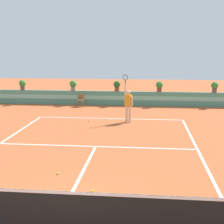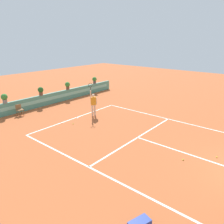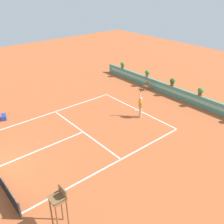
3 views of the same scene
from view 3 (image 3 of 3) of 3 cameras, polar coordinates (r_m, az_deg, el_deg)
name	(u,v)px [view 3 (image 3 of 3)]	position (r m, az deg, el deg)	size (l,w,h in m)	color
ground_plane	(78,134)	(18.29, -7.56, -4.88)	(60.00, 60.00, 0.00)	#B2562D
court_lines	(87,130)	(18.61, -5.71, -4.13)	(8.32, 11.94, 0.01)	white
back_wall_barrier	(171,91)	(24.46, 13.19, 4.67)	(18.00, 0.21, 1.00)	#4C8E7A
umpire_chair	(60,204)	(11.63, -11.70, -19.55)	(0.60, 0.60, 2.14)	brown
ball_kid_chair	(147,85)	(25.37, 7.80, 5.95)	(0.44, 0.44, 0.85)	brown
gear_bag	(4,117)	(21.62, -23.16, -1.06)	(0.70, 0.36, 0.36)	navy
tennis_player	(141,105)	(19.89, 6.43, 1.50)	(0.57, 0.35, 2.58)	beige
tennis_ball_near_baseline	(121,108)	(21.65, 2.05, 0.95)	(0.07, 0.07, 0.07)	#CCE033
tennis_ball_mid_court	(29,160)	(16.48, -18.11, -10.16)	(0.07, 0.07, 0.07)	#CCE033
tennis_ball_by_sideline	(38,143)	(17.83, -16.32, -6.68)	(0.07, 0.07, 0.07)	#CCE033
potted_plant_centre	(172,82)	(24.13, 13.42, 6.66)	(0.48, 0.48, 0.72)	brown
potted_plant_far_left	(123,65)	(28.46, 2.40, 10.60)	(0.48, 0.48, 0.72)	#514C47
potted_plant_left	(147,73)	(25.98, 7.96, 8.66)	(0.48, 0.48, 0.72)	gray
potted_plant_right	(201,91)	(22.65, 19.28, 4.43)	(0.48, 0.48, 0.72)	brown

